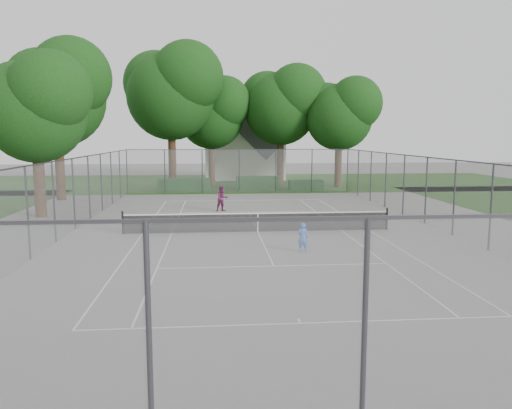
{
  "coord_description": "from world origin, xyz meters",
  "views": [
    {
      "loc": [
        -2.1,
        -23.57,
        4.61
      ],
      "look_at": [
        0.0,
        1.0,
        1.2
      ],
      "focal_mm": 35.0,
      "sensor_mm": 36.0,
      "label": 1
    }
  ],
  "objects": [
    {
      "name": "hedge_mid",
      "position": [
        1.69,
        18.89,
        0.58
      ],
      "size": [
        3.71,
        1.06,
        1.17
      ],
      "primitive_type": "cube",
      "color": "#144015",
      "rests_on": "ground"
    },
    {
      "name": "grass_far",
      "position": [
        0.0,
        26.0,
        0.0
      ],
      "size": [
        60.0,
        20.0,
        0.0
      ],
      "primitive_type": "cube",
      "color": "#1C4012",
      "rests_on": "ground"
    },
    {
      "name": "perimeter_fence",
      "position": [
        0.0,
        0.0,
        1.81
      ],
      "size": [
        18.08,
        34.08,
        3.52
      ],
      "color": "#38383D",
      "rests_on": "ground"
    },
    {
      "name": "tree_far_right",
      "position": [
        9.25,
        20.76,
        6.73
      ],
      "size": [
        6.82,
        6.22,
        9.8
      ],
      "color": "#372114",
      "rests_on": "ground"
    },
    {
      "name": "ground",
      "position": [
        0.0,
        0.0,
        0.0
      ],
      "size": [
        120.0,
        120.0,
        0.0
      ],
      "primitive_type": "plane",
      "color": "slate",
      "rests_on": "ground"
    },
    {
      "name": "woman_player",
      "position": [
        -1.59,
        6.81,
        0.79
      ],
      "size": [
        0.93,
        0.83,
        1.57
      ],
      "primitive_type": "imported",
      "rotation": [
        0.0,
        0.0,
        0.36
      ],
      "color": "#67224C",
      "rests_on": "ground"
    },
    {
      "name": "hedge_left",
      "position": [
        -4.52,
        17.96,
        0.54
      ],
      "size": [
        4.28,
        1.28,
        1.07
      ],
      "primitive_type": "cube",
      "color": "#144015",
      "rests_on": "ground"
    },
    {
      "name": "tree_side_back",
      "position": [
        -12.99,
        13.22,
        7.78
      ],
      "size": [
        7.88,
        7.19,
        11.32
      ],
      "color": "#372114",
      "rests_on": "ground"
    },
    {
      "name": "girl_player",
      "position": [
        1.41,
        -4.33,
        0.6
      ],
      "size": [
        0.46,
        0.33,
        1.2
      ],
      "primitive_type": "imported",
      "rotation": [
        0.0,
        0.0,
        3.03
      ],
      "color": "blue",
      "rests_on": "ground"
    },
    {
      "name": "tree_far_left",
      "position": [
        -5.6,
        20.85,
        8.64
      ],
      "size": [
        8.75,
        7.99,
        12.57
      ],
      "color": "#372114",
      "rests_on": "ground"
    },
    {
      "name": "house",
      "position": [
        1.23,
        30.53,
        4.15
      ],
      "size": [
        8.28,
        6.42,
        10.31
      ],
      "color": "white",
      "rests_on": "ground"
    },
    {
      "name": "hedge_right",
      "position": [
        5.72,
        18.12,
        0.43
      ],
      "size": [
        2.89,
        1.06,
        0.87
      ],
      "primitive_type": "cube",
      "color": "#144015",
      "rests_on": "ground"
    },
    {
      "name": "court_markings",
      "position": [
        0.0,
        0.0,
        0.01
      ],
      "size": [
        11.03,
        23.83,
        0.01
      ],
      "color": "silver",
      "rests_on": "ground"
    },
    {
      "name": "tree_far_midleft",
      "position": [
        -2.16,
        23.64,
        6.9
      ],
      "size": [
        6.98,
        6.38,
        10.04
      ],
      "color": "#372114",
      "rests_on": "ground"
    },
    {
      "name": "tree_side_front",
      "position": [
        -11.89,
        5.53,
        6.32
      ],
      "size": [
        6.41,
        5.85,
        9.21
      ],
      "color": "#372114",
      "rests_on": "ground"
    },
    {
      "name": "tennis_net",
      "position": [
        0.0,
        0.0,
        0.51
      ],
      "size": [
        12.87,
        0.1,
        1.1
      ],
      "color": "black",
      "rests_on": "ground"
    },
    {
      "name": "tree_far_midright",
      "position": [
        4.29,
        23.07,
        7.64
      ],
      "size": [
        7.73,
        7.06,
        11.12
      ],
      "color": "#372114",
      "rests_on": "ground"
    }
  ]
}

